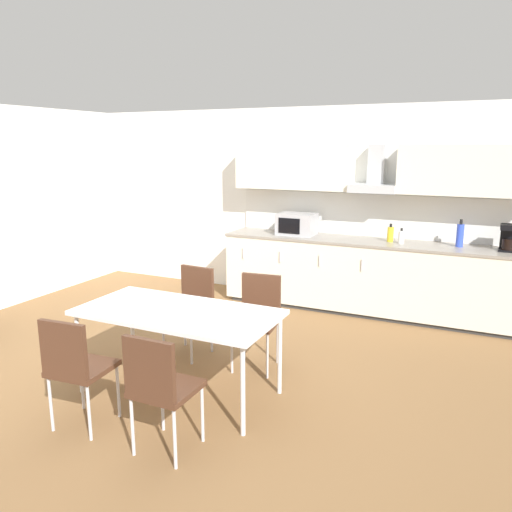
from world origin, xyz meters
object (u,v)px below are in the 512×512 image
Objects in this scene: chair_far_right at (258,312)px; bottle_blue at (460,235)px; coffee_maker at (508,238)px; chair_near_left at (75,362)px; bottle_yellow at (390,234)px; bottle_white at (401,237)px; chair_near_right at (159,382)px; microwave at (297,224)px; dining_table at (178,315)px; pendant_lamp at (174,191)px; chair_far_left at (192,302)px.

bottle_blue is at bearing 52.02° from chair_far_right.
coffee_maker reaches higher than chair_near_left.
chair_near_left and chair_far_right have the same top height.
bottle_white is (0.14, -0.06, -0.02)m from bottle_yellow.
bottle_blue is at bearing 66.25° from chair_near_right.
microwave is 1.98m from bottle_blue.
dining_table is 5.17× the size of pendant_lamp.
bottle_blue is 3.53m from pendant_lamp.
chair_near_right is (0.37, -0.79, -0.16)m from dining_table.
coffee_maker is 4.21m from chair_near_right.
bottle_blue is 1.00× the size of pendant_lamp.
chair_near_left is 1.00× the size of chair_far_right.
bottle_white is 3.09m from dining_table.
chair_far_right is at bearing 65.28° from pendant_lamp.
pendant_lamp reaches higher than microwave.
chair_near_right is (-0.82, -3.61, -0.48)m from bottle_yellow.
bottle_yellow is 3.74m from chair_near_right.
bottle_yellow is at bearing 1.44° from microwave.
bottle_blue is (0.78, 0.02, 0.04)m from bottle_yellow.
chair_near_right is at bearing -113.75° from bottle_blue.
bottle_white is at bearing 63.98° from chair_far_right.
microwave is 2.87m from pendant_lamp.
coffee_maker is at bearing 0.61° from microwave.
pendant_lamp is (-0.37, 0.79, 1.17)m from chair_near_right.
bottle_yellow is at bearing 52.62° from chair_far_left.
bottle_white is at bearing 64.35° from pendant_lamp.
chair_far_left is 1.00× the size of chair_far_right.
coffee_maker is at bearing 48.83° from dining_table.
pendant_lamp is (-1.97, -2.85, 0.66)m from bottle_blue.
bottle_white is at bearing -172.82° from bottle_blue.
coffee_maker is 0.34× the size of chair_near_right.
microwave reaches higher than chair_near_left.
chair_far_right is at bearing 90.33° from chair_near_right.
pendant_lamp reaches higher than bottle_yellow.
bottle_white is (-0.64, -0.08, -0.06)m from bottle_blue.
bottle_blue is at bearing 176.85° from coffee_maker.
chair_far_left is (0.00, 1.58, 0.00)m from chair_near_left.
chair_near_left is at bearing -113.31° from bottle_yellow.
dining_table is 0.88m from chair_far_right.
coffee_maker reaches higher than chair_near_right.
microwave is at bearing 100.46° from chair_far_right.
bottle_yellow is at bearing 77.22° from chair_near_right.
bottle_blue is 0.37× the size of chair_near_right.
microwave reaches higher than chair_far_right.
chair_far_left is at bearing 114.87° from pendant_lamp.
chair_near_right is (0.74, -0.00, 0.00)m from chair_near_left.
chair_near_right is (-1.60, -3.64, -0.52)m from bottle_blue.
chair_far_right reaches higher than dining_table.
bottle_blue reaches higher than chair_far_left.
bottle_white is at bearing 74.93° from chair_near_right.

